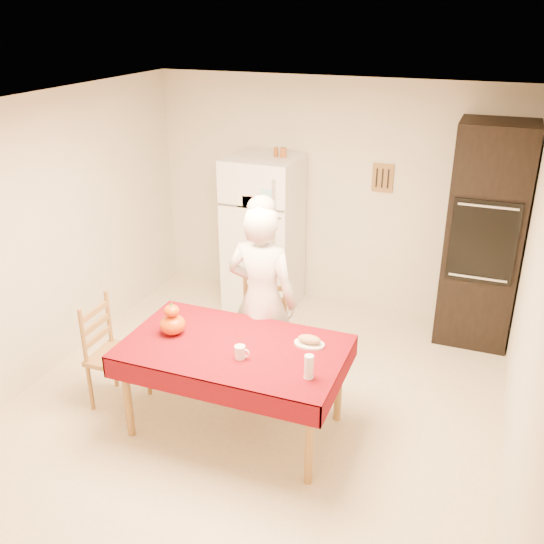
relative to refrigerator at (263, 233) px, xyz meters
The scene contains 17 objects.
floor 2.16m from the refrigerator, 70.93° to the right, with size 4.50×4.50×0.00m, color #C7AF90.
room_shell 2.13m from the refrigerator, 70.89° to the right, with size 4.02×4.52×2.51m.
refrigerator is the anchor object (origin of this frame).
oven_cabinet 2.29m from the refrigerator, ahead, with size 0.70×0.62×2.20m.
dining_table 2.27m from the refrigerator, 74.01° to the right, with size 1.70×1.00×0.76m.
chair_far 1.52m from the refrigerator, 68.27° to the right, with size 0.50×0.49×0.95m.
chair_left 2.30m from the refrigerator, 102.96° to the right, with size 0.41×0.43×0.95m.
seated_woman 1.68m from the refrigerator, 68.64° to the right, with size 0.63×0.41×1.72m, color silver.
coffee_mug 2.43m from the refrigerator, 72.34° to the right, with size 0.08×0.08×0.10m, color white.
pumpkin_lower 2.17m from the refrigerator, 87.53° to the right, with size 0.21×0.21×0.15m, color #C64704.
pumpkin_upper 2.18m from the refrigerator, 87.53° to the right, with size 0.12×0.12×0.09m, color #C74504.
wine_glass 2.71m from the refrigerator, 61.56° to the right, with size 0.07×0.07×0.18m, color white.
bread_plate 2.28m from the refrigerator, 59.39° to the right, with size 0.24×0.24×0.02m, color white.
bread_loaf 2.28m from the refrigerator, 59.39° to the right, with size 0.18×0.10×0.06m, color tan.
spice_jar_left 0.91m from the refrigerator, 21.87° to the left, with size 0.05×0.05×0.10m, color brown.
spice_jar_mid 0.92m from the refrigerator, 14.34° to the left, with size 0.05×0.05×0.10m, color #964B1B.
spice_jar_right 0.93m from the refrigerator, 13.09° to the left, with size 0.05×0.05×0.10m, color #984E1B.
Camera 1 is at (1.68, -3.93, 3.14)m, focal length 40.00 mm.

